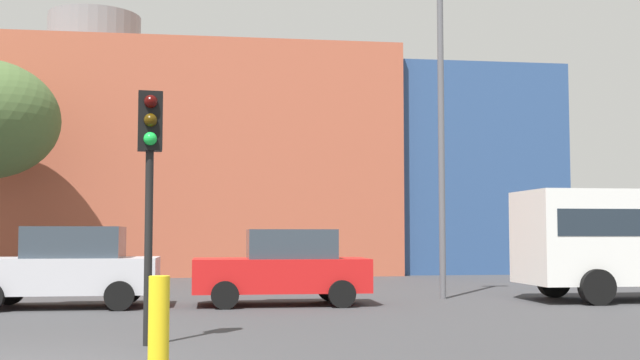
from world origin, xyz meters
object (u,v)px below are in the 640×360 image
at_px(parked_car_2, 66,267).
at_px(street_lamp, 441,103).
at_px(bollard_yellow_1, 159,327).
at_px(parked_car_3, 283,267).
at_px(traffic_light_island, 150,158).

height_order(parked_car_2, street_lamp, street_lamp).
bearing_deg(bollard_yellow_1, parked_car_3, 76.18).
xyz_separation_m(traffic_light_island, bollard_yellow_1, (0.34, -2.78, -2.21)).
bearing_deg(parked_car_3, street_lamp, -164.39).
height_order(traffic_light_island, bollard_yellow_1, traffic_light_island).
distance_m(parked_car_3, street_lamp, 6.03).
bearing_deg(parked_car_2, street_lamp, -172.66).
distance_m(parked_car_2, traffic_light_island, 7.11).
xyz_separation_m(parked_car_3, bollard_yellow_1, (-2.27, -9.23, -0.29)).
xyz_separation_m(parked_car_2, traffic_light_island, (2.30, -6.45, 1.89)).
xyz_separation_m(traffic_light_island, street_lamp, (6.81, 7.63, 2.25)).
bearing_deg(parked_car_2, traffic_light_island, 109.62).
distance_m(traffic_light_island, bollard_yellow_1, 3.57).
xyz_separation_m(bollard_yellow_1, street_lamp, (6.47, 10.41, 4.46)).
bearing_deg(bollard_yellow_1, street_lamp, 58.14).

